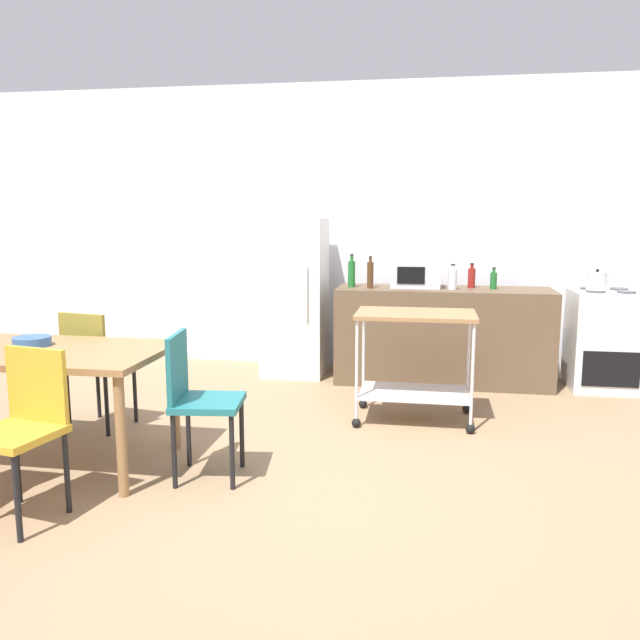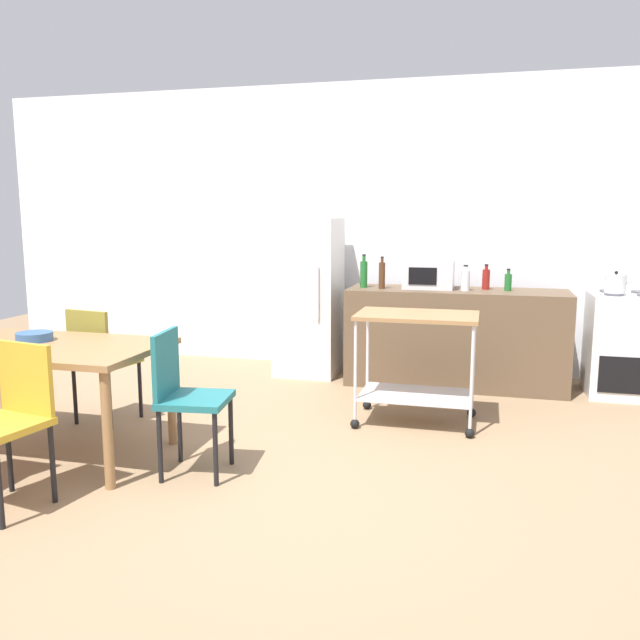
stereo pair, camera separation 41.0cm
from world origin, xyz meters
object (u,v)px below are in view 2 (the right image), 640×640
object	(u,v)px
kitchen_cart	(416,350)
bottle_soda	(382,275)
bottle_soy_sauce	(508,282)
stove_oven	(624,345)
refrigerator	(309,297)
bottle_olive_oil	(364,274)
fruit_bowl	(34,337)
chair_mustard	(11,414)
dining_table	(45,356)
chair_teal	(185,392)
microwave	(429,275)
kettle	(616,284)
chair_olive	(100,357)
bottle_vinegar	(486,279)
bottle_wine	(465,280)

from	to	relation	value
kitchen_cart	bottle_soda	xyz separation A→B (m)	(-0.45, 1.14, 0.46)
bottle_soy_sauce	kitchen_cart	bearing A→B (deg)	-118.62
bottle_soy_sauce	stove_oven	bearing A→B (deg)	-0.43
refrigerator	bottle_soda	distance (m)	0.83
bottle_olive_oil	fruit_bowl	xyz separation A→B (m)	(-1.78, -2.39, -0.25)
refrigerator	bottle_olive_oil	size ratio (longest dim) A/B	4.94
stove_oven	bottle_olive_oil	distance (m)	2.39
chair_mustard	stove_oven	world-z (taller)	stove_oven
dining_table	chair_teal	world-z (taller)	chair_teal
dining_table	bottle_soy_sauce	xyz separation A→B (m)	(2.96, 2.53, 0.31)
dining_table	chair_teal	xyz separation A→B (m)	(1.02, -0.06, -0.15)
kitchen_cart	microwave	world-z (taller)	microwave
refrigerator	kettle	bearing A→B (deg)	-3.70
chair_teal	bottle_olive_oil	world-z (taller)	bottle_olive_oil
stove_oven	kitchen_cart	distance (m)	2.10
dining_table	stove_oven	bearing A→B (deg)	32.45
fruit_bowl	chair_mustard	bearing A→B (deg)	-60.47
bottle_soda	bottle_soy_sauce	size ratio (longest dim) A/B	1.49
bottle_soy_sauce	kettle	xyz separation A→B (m)	(0.88, -0.11, 0.02)
chair_olive	bottle_olive_oil	distance (m)	2.52
chair_olive	bottle_olive_oil	xyz separation A→B (m)	(1.68, 1.80, 0.51)
stove_oven	bottle_vinegar	xyz separation A→B (m)	(-1.20, 0.07, 0.55)
chair_olive	microwave	world-z (taller)	microwave
chair_teal	bottle_soy_sauce	size ratio (longest dim) A/B	4.43
chair_olive	bottle_wine	distance (m)	3.20
bottle_olive_oil	kettle	distance (m)	2.20
dining_table	fruit_bowl	size ratio (longest dim) A/B	6.38
refrigerator	bottle_soy_sauce	bearing A→B (deg)	-2.23
stove_oven	kettle	xyz separation A→B (m)	(-0.12, -0.10, 0.55)
kettle	chair_teal	bearing A→B (deg)	-138.73
bottle_wine	bottle_vinegar	size ratio (longest dim) A/B	1.01
microwave	kettle	world-z (taller)	microwave
dining_table	bottle_wine	distance (m)	3.57
kitchen_cart	fruit_bowl	distance (m)	2.70
bottle_vinegar	kettle	world-z (taller)	bottle_vinegar
bottle_olive_oil	fruit_bowl	world-z (taller)	bottle_olive_oil
dining_table	bottle_wine	bearing A→B (deg)	43.31
bottle_soda	bottle_soy_sauce	distance (m)	1.14
kettle	bottle_soy_sauce	bearing A→B (deg)	173.14
stove_oven	bottle_wine	distance (m)	1.48
bottle_olive_oil	bottle_soda	bearing A→B (deg)	-18.10
chair_teal	stove_oven	bearing A→B (deg)	-55.77
chair_olive	chair_mustard	bearing A→B (deg)	113.94
stove_oven	kitchen_cart	size ratio (longest dim) A/B	1.01
microwave	chair_teal	bearing A→B (deg)	-115.21
refrigerator	microwave	distance (m)	1.21
stove_oven	refrigerator	xyz separation A→B (m)	(-2.90, 0.08, 0.32)
microwave	bottle_vinegar	bearing A→B (deg)	5.07
kitchen_cart	bottle_olive_oil	bearing A→B (deg)	118.02
bottle_vinegar	fruit_bowl	size ratio (longest dim) A/B	0.99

